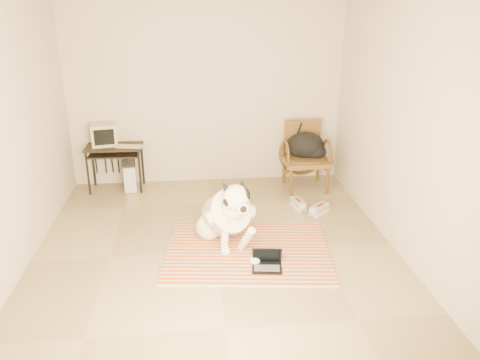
{
  "coord_description": "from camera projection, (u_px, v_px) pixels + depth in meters",
  "views": [
    {
      "loc": [
        -0.21,
        -4.56,
        2.63
      ],
      "look_at": [
        0.28,
        0.14,
        0.79
      ],
      "focal_mm": 35.0,
      "sensor_mm": 36.0,
      "label": 1
    }
  ],
  "objects": [
    {
      "name": "rug",
      "position": [
        247.0,
        251.0,
        5.2
      ],
      "size": [
        1.95,
        1.58,
        0.02
      ],
      "color": "#E0440D",
      "rests_on": "floor"
    },
    {
      "name": "rattan_chair",
      "position": [
        305.0,
        156.0,
        6.85
      ],
      "size": [
        0.64,
        0.61,
        0.96
      ],
      "color": "brown",
      "rests_on": "floor"
    },
    {
      "name": "wall_right",
      "position": [
        404.0,
        129.0,
        4.91
      ],
      "size": [
        0.0,
        4.5,
        4.5
      ],
      "primitive_type": "plane",
      "rotation": [
        1.57,
        0.0,
        -1.57
      ],
      "color": "beige",
      "rests_on": "floor"
    },
    {
      "name": "backpack",
      "position": [
        307.0,
        147.0,
        6.79
      ],
      "size": [
        0.56,
        0.44,
        0.39
      ],
      "color": "black",
      "rests_on": "rattan_chair"
    },
    {
      "name": "pc_tower",
      "position": [
        129.0,
        176.0,
        6.88
      ],
      "size": [
        0.24,
        0.44,
        0.39
      ],
      "color": "#535356",
      "rests_on": "floor"
    },
    {
      "name": "wall_back",
      "position": [
        206.0,
        93.0,
        6.8
      ],
      "size": [
        4.5,
        0.0,
        4.5
      ],
      "primitive_type": "plane",
      "rotation": [
        1.57,
        0.0,
        0.0
      ],
      "color": "beige",
      "rests_on": "floor"
    },
    {
      "name": "wall_front",
      "position": [
        234.0,
        242.0,
        2.63
      ],
      "size": [
        4.5,
        0.0,
        4.5
      ],
      "primitive_type": "plane",
      "rotation": [
        -1.57,
        0.0,
        0.0
      ],
      "color": "beige",
      "rests_on": "floor"
    },
    {
      "name": "wall_left",
      "position": [
        8.0,
        140.0,
        4.52
      ],
      "size": [
        0.0,
        4.5,
        4.5
      ],
      "primitive_type": "plane",
      "rotation": [
        1.57,
        0.0,
        1.57
      ],
      "color": "beige",
      "rests_on": "floor"
    },
    {
      "name": "laptop",
      "position": [
        267.0,
        263.0,
        4.84
      ],
      "size": [
        0.33,
        0.26,
        0.22
      ],
      "color": "black",
      "rests_on": "rug"
    },
    {
      "name": "computer_desk",
      "position": [
        114.0,
        152.0,
        6.71
      ],
      "size": [
        0.8,
        0.46,
        0.66
      ],
      "color": "black",
      "rests_on": "floor"
    },
    {
      "name": "dog",
      "position": [
        226.0,
        215.0,
        5.24
      ],
      "size": [
        0.67,
        1.17,
        0.91
      ],
      "color": "white",
      "rests_on": "rug"
    },
    {
      "name": "floor",
      "position": [
        216.0,
        252.0,
        5.2
      ],
      "size": [
        4.5,
        4.5,
        0.0
      ],
      "primitive_type": "plane",
      "color": "#94825B",
      "rests_on": "ground"
    },
    {
      "name": "sneaker_right",
      "position": [
        319.0,
        209.0,
        6.13
      ],
      "size": [
        0.32,
        0.3,
        0.11
      ],
      "color": "white",
      "rests_on": "floor"
    },
    {
      "name": "desk_keyboard",
      "position": [
        129.0,
        146.0,
        6.63
      ],
      "size": [
        0.38,
        0.2,
        0.02
      ],
      "primitive_type": "cube",
      "rotation": [
        0.0,
        0.0,
        -0.19
      ],
      "color": "#B2A88C",
      "rests_on": "computer_desk"
    },
    {
      "name": "crt_monitor",
      "position": [
        104.0,
        134.0,
        6.69
      ],
      "size": [
        0.41,
        0.39,
        0.31
      ],
      "color": "#B2A88C",
      "rests_on": "computer_desk"
    },
    {
      "name": "sneaker_left",
      "position": [
        298.0,
        204.0,
        6.3
      ],
      "size": [
        0.18,
        0.31,
        0.1
      ],
      "color": "white",
      "rests_on": "floor"
    }
  ]
}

